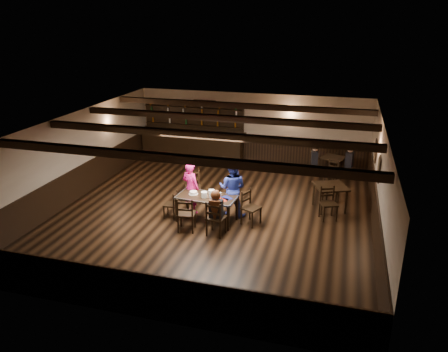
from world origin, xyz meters
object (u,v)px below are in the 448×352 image
(man_blue, at_px, (232,188))
(cake, at_px, (193,193))
(dining_table, at_px, (207,199))
(chair_near_left, at_px, (186,212))
(bar_counter, at_px, (193,141))
(woman_pink, at_px, (191,188))
(chair_near_right, at_px, (215,216))

(man_blue, distance_m, cake, 1.13)
(dining_table, xyz_separation_m, cake, (-0.41, 0.05, 0.11))
(dining_table, relative_size, chair_near_left, 1.76)
(bar_counter, bearing_deg, cake, -70.22)
(chair_near_left, relative_size, woman_pink, 0.64)
(chair_near_right, height_order, man_blue, man_blue)
(cake, bearing_deg, chair_near_left, -85.10)
(dining_table, relative_size, bar_counter, 0.40)
(man_blue, bearing_deg, cake, 30.66)
(man_blue, bearing_deg, dining_table, 47.23)
(chair_near_right, relative_size, bar_counter, 0.23)
(dining_table, xyz_separation_m, woman_pink, (-0.63, 0.44, 0.09))
(cake, relative_size, bar_counter, 0.06)
(woman_pink, xyz_separation_m, cake, (0.22, -0.39, 0.02))
(chair_near_left, distance_m, chair_near_right, 0.81)
(man_blue, xyz_separation_m, cake, (-1.00, -0.52, -0.04))
(chair_near_right, bearing_deg, woman_pink, 131.80)
(dining_table, distance_m, chair_near_right, 0.93)
(woman_pink, bearing_deg, dining_table, 164.86)
(chair_near_right, xyz_separation_m, cake, (-0.88, 0.85, 0.22))
(chair_near_right, distance_m, woman_pink, 1.67)
(bar_counter, bearing_deg, chair_near_left, -72.11)
(cake, bearing_deg, dining_table, -6.86)
(dining_table, height_order, chair_near_left, chair_near_left)
(chair_near_left, xyz_separation_m, chair_near_right, (0.81, -0.02, -0.00))
(man_blue, bearing_deg, bar_counter, -55.82)
(chair_near_right, distance_m, cake, 1.24)
(dining_table, height_order, bar_counter, bar_counter)
(dining_table, xyz_separation_m, chair_near_left, (-0.34, -0.77, -0.11))
(dining_table, xyz_separation_m, chair_near_right, (0.47, -0.80, -0.11))
(woman_pink, height_order, cake, woman_pink)
(man_blue, xyz_separation_m, bar_counter, (-2.90, 4.78, -0.11))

